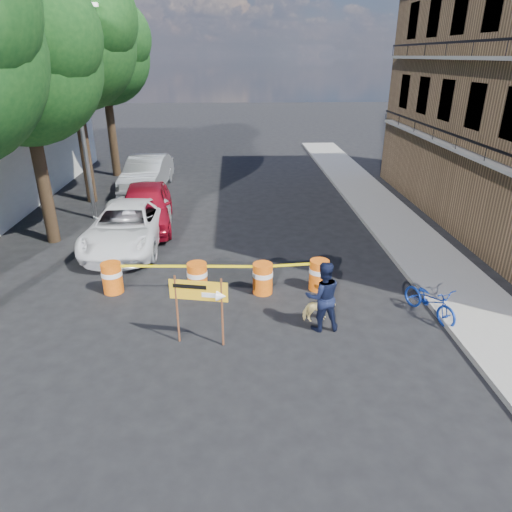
{
  "coord_description": "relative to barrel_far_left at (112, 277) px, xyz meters",
  "views": [
    {
      "loc": [
        -0.17,
        -8.83,
        6.23
      ],
      "look_at": [
        0.37,
        2.34,
        1.3
      ],
      "focal_mm": 32.0,
      "sensor_mm": 36.0,
      "label": 1
    }
  ],
  "objects": [
    {
      "name": "barrel_mid_left",
      "position": [
        2.41,
        -0.13,
        0.0
      ],
      "size": [
        0.58,
        0.58,
        0.9
      ],
      "color": "#D8570C",
      "rests_on": "ground"
    },
    {
      "name": "pedestrian",
      "position": [
        5.59,
        -2.17,
        0.43
      ],
      "size": [
        0.92,
        0.74,
        1.8
      ],
      "primitive_type": "imported",
      "rotation": [
        0.0,
        0.0,
        3.21
      ],
      "color": "black",
      "rests_on": "ground"
    },
    {
      "name": "sidewalk_east",
      "position": [
        9.89,
        3.07,
        -0.4
      ],
      "size": [
        2.4,
        40.0,
        0.15
      ],
      "primitive_type": "cube",
      "color": "gray",
      "rests_on": "ground"
    },
    {
      "name": "detour_sign",
      "position": [
        2.82,
        -2.71,
        0.79
      ],
      "size": [
        1.33,
        0.41,
        1.74
      ],
      "rotation": [
        0.0,
        0.0,
        -0.19
      ],
      "color": "#592D19",
      "rests_on": "ground"
    },
    {
      "name": "dog",
      "position": [
        5.58,
        -1.82,
        -0.14
      ],
      "size": [
        0.85,
        0.54,
        0.66
      ],
      "primitive_type": "imported",
      "rotation": [
        0.0,
        0.0,
        1.82
      ],
      "color": "#E8D385",
      "rests_on": "ground"
    },
    {
      "name": "streetlamp",
      "position": [
        -2.25,
        6.57,
        3.9
      ],
      "size": [
        1.25,
        0.18,
        8.0
      ],
      "color": "gray",
      "rests_on": "ground"
    },
    {
      "name": "ground",
      "position": [
        3.69,
        -2.93,
        -0.47
      ],
      "size": [
        120.0,
        120.0,
        0.0
      ],
      "primitive_type": "plane",
      "color": "black",
      "rests_on": "ground"
    },
    {
      "name": "barrel_mid_right",
      "position": [
        4.26,
        -0.24,
        0.0
      ],
      "size": [
        0.58,
        0.58,
        0.9
      ],
      "color": "#D8570C",
      "rests_on": "ground"
    },
    {
      "name": "barrel_far_right",
      "position": [
        5.89,
        -0.09,
        0.0
      ],
      "size": [
        0.58,
        0.58,
        0.9
      ],
      "color": "#D8570C",
      "rests_on": "ground"
    },
    {
      "name": "tree_far",
      "position": [
        -3.05,
        14.08,
        5.74
      ],
      "size": [
        5.04,
        4.8,
        8.84
      ],
      "color": "#332316",
      "rests_on": "ground"
    },
    {
      "name": "bicycle",
      "position": [
        8.49,
        -1.73,
        0.39
      ],
      "size": [
        0.91,
        1.07,
        1.73
      ],
      "primitive_type": "imported",
      "rotation": [
        0.0,
        0.0,
        0.41
      ],
      "color": "#123199",
      "rests_on": "ground"
    },
    {
      "name": "barrel_far_left",
      "position": [
        0.0,
        0.0,
        0.0
      ],
      "size": [
        0.58,
        0.58,
        0.9
      ],
      "color": "#D8570C",
      "rests_on": "ground"
    },
    {
      "name": "sedan_silver",
      "position": [
        -0.83,
        10.92,
        0.36
      ],
      "size": [
        2.09,
        5.17,
        1.67
      ],
      "primitive_type": "imported",
      "rotation": [
        0.0,
        0.0,
        -0.06
      ],
      "color": "#B0B2B7",
      "rests_on": "ground"
    },
    {
      "name": "tree_mid_b",
      "position": [
        -3.05,
        9.08,
        6.24
      ],
      "size": [
        5.67,
        5.4,
        9.62
      ],
      "color": "#332316",
      "rests_on": "ground"
    },
    {
      "name": "tree_mid_a",
      "position": [
        -3.05,
        4.08,
        5.53
      ],
      "size": [
        5.25,
        5.0,
        8.68
      ],
      "color": "#332316",
      "rests_on": "ground"
    },
    {
      "name": "sedan_red",
      "position": [
        0.02,
        5.53,
        0.36
      ],
      "size": [
        2.5,
        5.1,
        1.67
      ],
      "primitive_type": "imported",
      "rotation": [
        0.0,
        0.0,
        0.11
      ],
      "color": "#A20D22",
      "rests_on": "ground"
    },
    {
      "name": "suv_white",
      "position": [
        -0.29,
        3.53,
        0.26
      ],
      "size": [
        2.53,
        5.33,
        1.47
      ],
      "primitive_type": "imported",
      "rotation": [
        0.0,
        0.0,
        -0.02
      ],
      "color": "white",
      "rests_on": "ground"
    }
  ]
}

